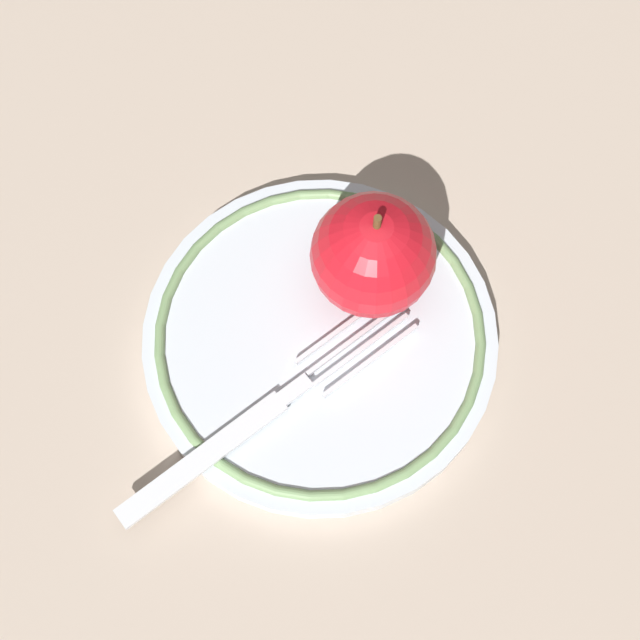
{
  "coord_description": "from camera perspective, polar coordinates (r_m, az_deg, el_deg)",
  "views": [
    {
      "loc": [
        -0.02,
        0.15,
        0.47
      ],
      "look_at": [
        0.02,
        -0.01,
        0.04
      ],
      "focal_mm": 50.0,
      "sensor_mm": 36.0,
      "label": 1
    }
  ],
  "objects": [
    {
      "name": "ground_plane",
      "position": [
        0.5,
        1.7,
        -3.57
      ],
      "size": [
        2.0,
        2.0,
        0.0
      ],
      "primitive_type": "plane",
      "color": "#B4A08E"
    },
    {
      "name": "plate",
      "position": [
        0.5,
        0.0,
        -1.16
      ],
      "size": [
        0.2,
        0.2,
        0.02
      ],
      "color": "silver",
      "rests_on": "ground_plane"
    },
    {
      "name": "apple_red_whole",
      "position": [
        0.47,
        3.46,
        4.15
      ],
      "size": [
        0.07,
        0.07,
        0.08
      ],
      "color": "red",
      "rests_on": "plate"
    },
    {
      "name": "fork",
      "position": [
        0.47,
        -3.91,
        -6.17
      ],
      "size": [
        0.13,
        0.16,
        0.0
      ],
      "rotation": [
        0.0,
        0.0,
        4.06
      ],
      "color": "silver",
      "rests_on": "plate"
    }
  ]
}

